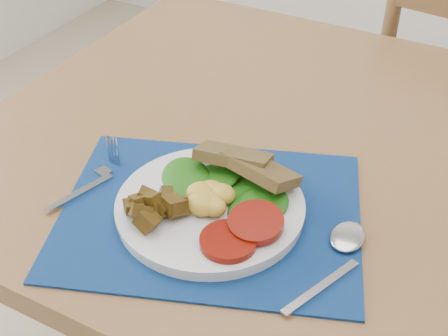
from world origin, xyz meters
name	(u,v)px	position (x,y,z in m)	size (l,w,h in m)	color
table	(406,219)	(0.00, 0.20, 0.67)	(1.40, 0.90, 0.75)	brown
placemat	(210,214)	(-0.23, -0.02, 0.75)	(0.41, 0.32, 0.00)	black
breakfast_plate	(206,203)	(-0.23, -0.02, 0.77)	(0.25, 0.25, 0.06)	silver
fork	(95,179)	(-0.41, -0.04, 0.76)	(0.04, 0.16, 0.00)	#B2B5BA
spoon	(340,252)	(-0.05, -0.01, 0.76)	(0.06, 0.19, 0.01)	#B2B5BA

